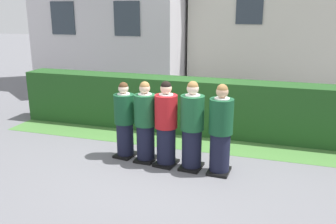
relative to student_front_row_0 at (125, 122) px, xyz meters
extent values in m
plane|color=slate|center=(0.95, -0.12, -0.73)|extent=(60.00, 60.00, 0.00)
cylinder|color=black|center=(0.00, 0.00, -0.38)|extent=(0.34, 0.34, 0.71)
cube|color=black|center=(0.00, 0.00, -0.71)|extent=(0.43, 0.50, 0.05)
cylinder|color=#144728|center=(0.00, 0.00, 0.27)|extent=(0.40, 0.40, 0.59)
cylinder|color=white|center=(0.00, 0.00, 0.57)|extent=(0.25, 0.25, 0.03)
cube|color=navy|center=(0.03, 0.19, 0.39)|extent=(0.04, 0.02, 0.26)
sphere|color=beige|center=(0.00, 0.00, 0.68)|extent=(0.20, 0.20, 0.20)
sphere|color=#472D19|center=(0.00, 0.00, 0.72)|extent=(0.18, 0.18, 0.18)
cylinder|color=black|center=(0.47, -0.08, -0.37)|extent=(0.35, 0.35, 0.73)
cube|color=black|center=(0.47, -0.08, -0.71)|extent=(0.39, 0.47, 0.05)
cylinder|color=#19512D|center=(0.47, -0.08, 0.30)|extent=(0.41, 0.41, 0.61)
cylinder|color=white|center=(0.47, -0.08, 0.61)|extent=(0.26, 0.26, 0.03)
cube|color=navy|center=(0.48, 0.12, 0.43)|extent=(0.04, 0.01, 0.27)
sphere|color=beige|center=(0.47, -0.08, 0.73)|extent=(0.21, 0.21, 0.21)
sphere|color=olive|center=(0.47, -0.08, 0.77)|extent=(0.19, 0.19, 0.19)
cylinder|color=black|center=(0.92, -0.15, -0.35)|extent=(0.36, 0.36, 0.76)
cube|color=black|center=(0.92, -0.15, -0.71)|extent=(0.44, 0.52, 0.05)
cylinder|color=#AD191E|center=(0.92, -0.15, 0.33)|extent=(0.43, 0.43, 0.62)
cylinder|color=white|center=(0.92, -0.15, 0.65)|extent=(0.26, 0.26, 0.03)
cube|color=navy|center=(0.95, 0.05, 0.46)|extent=(0.04, 0.02, 0.27)
sphere|color=beige|center=(0.92, -0.15, 0.77)|extent=(0.21, 0.21, 0.21)
sphere|color=black|center=(0.92, -0.15, 0.81)|extent=(0.20, 0.20, 0.20)
cylinder|color=black|center=(1.42, -0.16, -0.35)|extent=(0.37, 0.37, 0.77)
cube|color=black|center=(1.42, -0.16, -0.71)|extent=(0.42, 0.51, 0.05)
cylinder|color=#19512D|center=(1.42, -0.16, 0.36)|extent=(0.44, 0.44, 0.64)
cylinder|color=white|center=(1.42, -0.16, 0.68)|extent=(0.27, 0.27, 0.03)
cube|color=navy|center=(1.44, 0.04, 0.48)|extent=(0.04, 0.01, 0.28)
sphere|color=beige|center=(1.42, -0.16, 0.80)|extent=(0.22, 0.22, 0.22)
sphere|color=olive|center=(1.42, -0.16, 0.84)|extent=(0.20, 0.20, 0.20)
cylinder|color=black|center=(1.96, -0.20, -0.35)|extent=(0.37, 0.37, 0.76)
cube|color=black|center=(1.96, -0.20, -0.71)|extent=(0.41, 0.49, 0.05)
cylinder|color=#144728|center=(1.96, -0.20, 0.35)|extent=(0.43, 0.43, 0.63)
cylinder|color=white|center=(1.96, -0.20, 0.67)|extent=(0.27, 0.27, 0.03)
cube|color=navy|center=(1.97, 0.01, 0.47)|extent=(0.04, 0.01, 0.28)
sphere|color=tan|center=(1.96, -0.20, 0.79)|extent=(0.22, 0.22, 0.22)
sphere|color=olive|center=(1.96, -0.20, 0.83)|extent=(0.20, 0.20, 0.20)
cube|color=#214C1E|center=(0.95, 1.91, -0.08)|extent=(8.88, 0.70, 1.30)
cube|color=beige|center=(3.48, 8.38, 1.64)|extent=(7.84, 3.38, 4.74)
cube|color=#2D3842|center=(1.71, 6.67, 2.21)|extent=(0.90, 0.04, 1.10)
cube|color=silver|center=(-3.20, 6.87, 1.35)|extent=(5.29, 4.00, 4.17)
cube|color=#2D3842|center=(-4.39, 4.86, 1.86)|extent=(0.90, 0.04, 1.10)
cube|color=#2D3842|center=(-2.01, 4.86, 1.86)|extent=(0.90, 0.04, 1.10)
cube|color=#477A38|center=(0.95, 1.11, -0.73)|extent=(8.88, 0.90, 0.01)
camera|label=1|loc=(2.90, -6.37, 2.19)|focal=39.00mm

